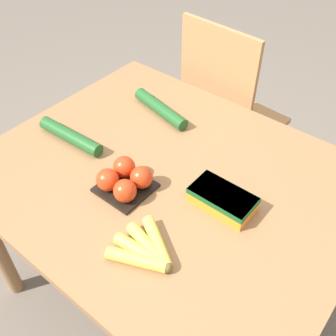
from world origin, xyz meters
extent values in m
plane|color=#665B51|center=(0.00, 0.00, 0.00)|extent=(12.00, 12.00, 0.00)
cube|color=olive|center=(0.00, 0.00, 0.73)|extent=(1.21, 0.98, 0.03)
cylinder|color=olive|center=(-0.55, 0.43, 0.36)|extent=(0.06, 0.06, 0.71)
cube|color=#A87547|center=(-0.18, 0.75, 0.44)|extent=(0.45, 0.43, 0.03)
cube|color=#A87547|center=(-0.19, 0.56, 0.73)|extent=(0.39, 0.05, 0.54)
cylinder|color=#A87547|center=(0.01, 0.91, 0.21)|extent=(0.04, 0.04, 0.43)
cylinder|color=#A87547|center=(-0.35, 0.94, 0.21)|extent=(0.04, 0.04, 0.43)
cylinder|color=#A87547|center=(-0.01, 0.57, 0.21)|extent=(0.04, 0.04, 0.43)
cylinder|color=#A87547|center=(-0.37, 0.60, 0.21)|extent=(0.04, 0.04, 0.43)
sphere|color=brown|center=(0.22, -0.28, 0.76)|extent=(0.03, 0.03, 0.03)
cylinder|color=#DBCC47|center=(0.15, -0.24, 0.76)|extent=(0.16, 0.12, 0.03)
cylinder|color=#DBCC47|center=(0.14, -0.26, 0.76)|extent=(0.17, 0.07, 0.03)
cylinder|color=#DBCC47|center=(0.14, -0.29, 0.76)|extent=(0.17, 0.05, 0.03)
cylinder|color=#DBCC47|center=(0.15, -0.31, 0.76)|extent=(0.17, 0.10, 0.03)
cube|color=black|center=(-0.06, -0.13, 0.75)|extent=(0.16, 0.16, 0.01)
sphere|color=red|center=(-0.10, -0.17, 0.79)|extent=(0.07, 0.07, 0.07)
sphere|color=red|center=(-0.03, -0.17, 0.79)|extent=(0.07, 0.07, 0.07)
sphere|color=red|center=(-0.10, -0.10, 0.79)|extent=(0.07, 0.07, 0.07)
sphere|color=red|center=(-0.03, -0.10, 0.79)|extent=(0.07, 0.07, 0.07)
cube|color=orange|center=(0.21, 0.00, 0.77)|extent=(0.19, 0.11, 0.05)
cube|color=#145123|center=(0.21, 0.00, 0.79)|extent=(0.19, 0.11, 0.02)
cylinder|color=#1E5123|center=(-0.38, -0.09, 0.77)|extent=(0.28, 0.06, 0.05)
cylinder|color=#1E5123|center=(-0.24, 0.25, 0.77)|extent=(0.28, 0.11, 0.05)
camera|label=1|loc=(0.58, -0.71, 1.65)|focal=42.00mm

